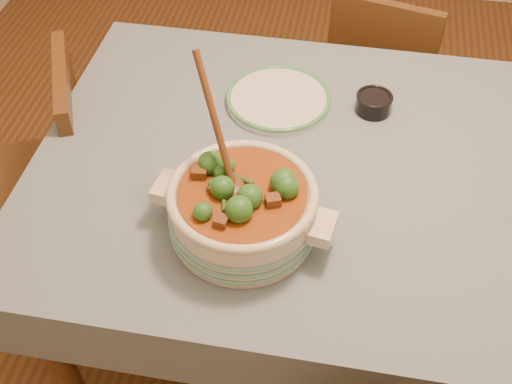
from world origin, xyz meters
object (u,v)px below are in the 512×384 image
white_plate (279,99)px  dining_table (362,197)px  condiment_bowl (374,102)px  chair_far (382,74)px  stew_casserole (243,206)px  chair_left (52,168)px

white_plate → dining_table: bearing=-41.7°
dining_table → condiment_bowl: 0.27m
white_plate → chair_far: chair_far is taller
dining_table → stew_casserole: stew_casserole is taller
white_plate → condiment_bowl: (0.26, 0.01, 0.02)m
chair_far → stew_casserole: bearing=87.1°
chair_far → chair_left: bearing=48.3°
chair_left → condiment_bowl: bearing=73.2°
stew_casserole → condiment_bowl: (0.27, 0.48, -0.05)m
condiment_bowl → chair_left: 1.01m
dining_table → white_plate: (-0.26, 0.23, 0.11)m
stew_casserole → chair_far: bearing=73.8°
condiment_bowl → chair_left: chair_left is taller
dining_table → white_plate: white_plate is taller
white_plate → chair_far: 0.74m
condiment_bowl → chair_far: size_ratio=0.15×
stew_casserole → condiment_bowl: 0.55m
stew_casserole → condiment_bowl: bearing=60.9°
dining_table → chair_left: 0.98m
chair_far → white_plate: bearing=76.5°
stew_casserole → chair_far: size_ratio=0.53×
stew_casserole → white_plate: stew_casserole is taller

